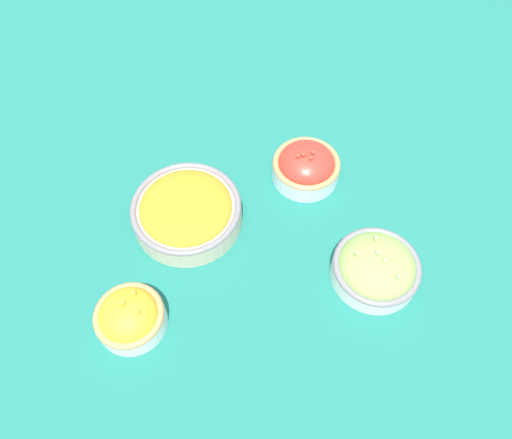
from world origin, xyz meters
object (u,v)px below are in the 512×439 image
bowl_carrots (187,211)px  bowl_lettuce (376,268)px  bowl_squash (130,317)px  bowl_cherry_tomatoes (306,166)px

bowl_carrots → bowl_lettuce: bowl_lettuce is taller
bowl_squash → bowl_lettuce: bearing=-176.8°
bowl_cherry_tomatoes → bowl_carrots: bearing=16.0°
bowl_carrots → bowl_cherry_tomatoes: size_ratio=1.54×
bowl_lettuce → bowl_squash: (0.41, 0.02, 0.00)m
bowl_cherry_tomatoes → bowl_squash: bearing=36.5°
bowl_carrots → bowl_lettuce: bearing=152.2°
bowl_carrots → bowl_squash: size_ratio=1.75×
bowl_squash → bowl_carrots: bearing=-119.9°
bowl_lettuce → bowl_squash: bearing=3.2°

